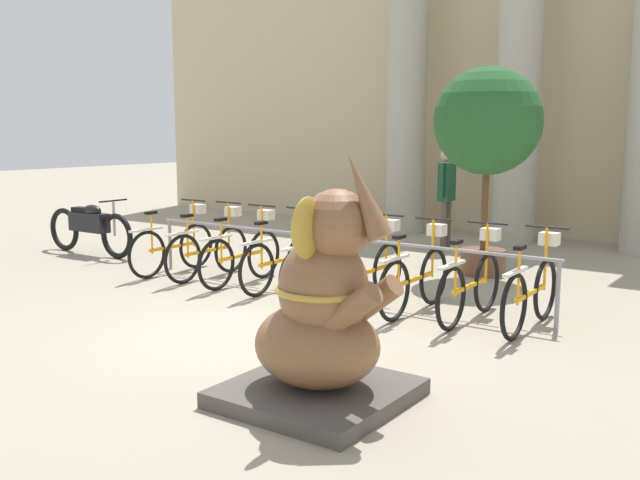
{
  "coord_description": "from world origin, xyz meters",
  "views": [
    {
      "loc": [
        4.71,
        -5.43,
        2.09
      ],
      "look_at": [
        0.64,
        0.35,
        1.0
      ],
      "focal_mm": 40.0,
      "sensor_mm": 36.0,
      "label": 1
    }
  ],
  "objects_px": {
    "bicycle_8": "(532,291)",
    "potted_tree": "(488,127)",
    "bicycle_3": "(282,259)",
    "person_pedestrian": "(447,189)",
    "bicycle_5": "(369,270)",
    "bicycle_2": "(243,254)",
    "bicycle_4": "(322,265)",
    "bicycle_0": "(174,245)",
    "motorcycle": "(90,227)",
    "elephant_statue": "(323,319)",
    "bicycle_6": "(416,277)",
    "bicycle_1": "(209,249)",
    "bicycle_7": "(471,284)"
  },
  "relations": [
    {
      "from": "bicycle_8",
      "to": "potted_tree",
      "type": "bearing_deg",
      "value": 122.39
    },
    {
      "from": "bicycle_3",
      "to": "person_pedestrian",
      "type": "relative_size",
      "value": 0.93
    },
    {
      "from": "bicycle_5",
      "to": "bicycle_8",
      "type": "xyz_separation_m",
      "value": [
        2.0,
        0.02,
        0.0
      ]
    },
    {
      "from": "bicycle_2",
      "to": "bicycle_4",
      "type": "xyz_separation_m",
      "value": [
        1.33,
        -0.01,
        0.0
      ]
    },
    {
      "from": "bicycle_3",
      "to": "bicycle_4",
      "type": "xyz_separation_m",
      "value": [
        0.67,
        -0.04,
        0.0
      ]
    },
    {
      "from": "bicycle_0",
      "to": "bicycle_4",
      "type": "distance_m",
      "value": 2.66
    },
    {
      "from": "bicycle_5",
      "to": "motorcycle",
      "type": "distance_m",
      "value": 5.65
    },
    {
      "from": "bicycle_0",
      "to": "bicycle_3",
      "type": "bearing_deg",
      "value": 1.14
    },
    {
      "from": "bicycle_0",
      "to": "elephant_statue",
      "type": "relative_size",
      "value": 0.84
    },
    {
      "from": "bicycle_0",
      "to": "bicycle_6",
      "type": "height_order",
      "value": "same"
    },
    {
      "from": "bicycle_3",
      "to": "motorcycle",
      "type": "relative_size",
      "value": 0.77
    },
    {
      "from": "bicycle_1",
      "to": "bicycle_8",
      "type": "height_order",
      "value": "same"
    },
    {
      "from": "bicycle_2",
      "to": "bicycle_0",
      "type": "bearing_deg",
      "value": -179.56
    },
    {
      "from": "bicycle_4",
      "to": "bicycle_5",
      "type": "bearing_deg",
      "value": 4.46
    },
    {
      "from": "bicycle_4",
      "to": "person_pedestrian",
      "type": "relative_size",
      "value": 0.93
    },
    {
      "from": "bicycle_0",
      "to": "bicycle_6",
      "type": "relative_size",
      "value": 1.0
    },
    {
      "from": "bicycle_3",
      "to": "bicycle_5",
      "type": "relative_size",
      "value": 1.0
    },
    {
      "from": "bicycle_5",
      "to": "potted_tree",
      "type": "xyz_separation_m",
      "value": [
        0.45,
        2.46,
        1.72
      ]
    },
    {
      "from": "elephant_statue",
      "to": "person_pedestrian",
      "type": "xyz_separation_m",
      "value": [
        -2.31,
        7.07,
        0.41
      ]
    },
    {
      "from": "bicycle_5",
      "to": "person_pedestrian",
      "type": "height_order",
      "value": "person_pedestrian"
    },
    {
      "from": "bicycle_4",
      "to": "potted_tree",
      "type": "relative_size",
      "value": 0.56
    },
    {
      "from": "bicycle_8",
      "to": "motorcycle",
      "type": "height_order",
      "value": "bicycle_8"
    },
    {
      "from": "bicycle_6",
      "to": "potted_tree",
      "type": "xyz_separation_m",
      "value": [
        -0.21,
        2.5,
        1.72
      ]
    },
    {
      "from": "bicycle_0",
      "to": "bicycle_5",
      "type": "height_order",
      "value": "same"
    },
    {
      "from": "bicycle_2",
      "to": "bicycle_7",
      "type": "bearing_deg",
      "value": 0.42
    },
    {
      "from": "bicycle_0",
      "to": "bicycle_8",
      "type": "bearing_deg",
      "value": 0.79
    },
    {
      "from": "motorcycle",
      "to": "bicycle_1",
      "type": "bearing_deg",
      "value": -4.14
    },
    {
      "from": "bicycle_0",
      "to": "bicycle_3",
      "type": "distance_m",
      "value": 2.0
    },
    {
      "from": "bicycle_2",
      "to": "elephant_statue",
      "type": "relative_size",
      "value": 0.84
    },
    {
      "from": "bicycle_0",
      "to": "elephant_statue",
      "type": "bearing_deg",
      "value": -31.65
    },
    {
      "from": "potted_tree",
      "to": "bicycle_0",
      "type": "bearing_deg",
      "value": -146.43
    },
    {
      "from": "bicycle_4",
      "to": "bicycle_7",
      "type": "distance_m",
      "value": 2.0
    },
    {
      "from": "bicycle_2",
      "to": "bicycle_6",
      "type": "relative_size",
      "value": 1.0
    },
    {
      "from": "bicycle_2",
      "to": "potted_tree",
      "type": "distance_m",
      "value": 3.9
    },
    {
      "from": "potted_tree",
      "to": "bicycle_1",
      "type": "bearing_deg",
      "value": -141.73
    },
    {
      "from": "bicycle_5",
      "to": "elephant_statue",
      "type": "distance_m",
      "value": 3.27
    },
    {
      "from": "bicycle_5",
      "to": "bicycle_7",
      "type": "xyz_separation_m",
      "value": [
        1.33,
        -0.02,
        0.0
      ]
    },
    {
      "from": "bicycle_6",
      "to": "bicycle_4",
      "type": "bearing_deg",
      "value": -179.67
    },
    {
      "from": "bicycle_8",
      "to": "person_pedestrian",
      "type": "height_order",
      "value": "person_pedestrian"
    },
    {
      "from": "elephant_statue",
      "to": "motorcycle",
      "type": "bearing_deg",
      "value": 155.72
    },
    {
      "from": "bicycle_7",
      "to": "bicycle_1",
      "type": "bearing_deg",
      "value": 179.75
    },
    {
      "from": "bicycle_4",
      "to": "motorcycle",
      "type": "relative_size",
      "value": 0.77
    },
    {
      "from": "person_pedestrian",
      "to": "potted_tree",
      "type": "bearing_deg",
      "value": -50.14
    },
    {
      "from": "bicycle_7",
      "to": "person_pedestrian",
      "type": "xyz_separation_m",
      "value": [
        -2.26,
        4.13,
        0.66
      ]
    },
    {
      "from": "bicycle_3",
      "to": "bicycle_6",
      "type": "distance_m",
      "value": 2.0
    },
    {
      "from": "bicycle_6",
      "to": "motorcycle",
      "type": "relative_size",
      "value": 0.77
    },
    {
      "from": "bicycle_2",
      "to": "bicycle_7",
      "type": "distance_m",
      "value": 3.33
    },
    {
      "from": "bicycle_1",
      "to": "bicycle_3",
      "type": "distance_m",
      "value": 1.33
    },
    {
      "from": "bicycle_2",
      "to": "potted_tree",
      "type": "relative_size",
      "value": 0.56
    },
    {
      "from": "bicycle_6",
      "to": "bicycle_8",
      "type": "xyz_separation_m",
      "value": [
        1.33,
        0.07,
        0.0
      ]
    }
  ]
}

